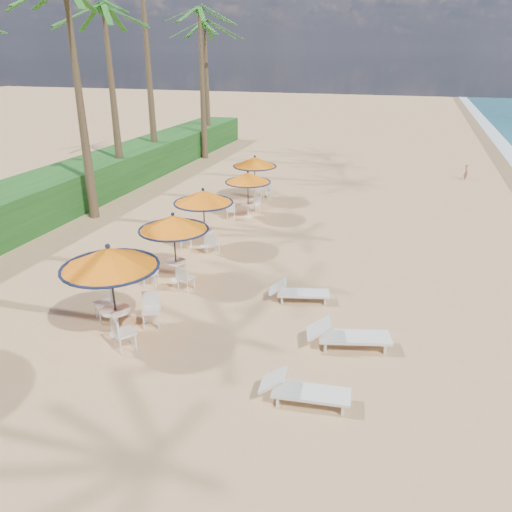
{
  "coord_description": "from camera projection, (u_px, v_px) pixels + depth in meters",
  "views": [
    {
      "loc": [
        2.21,
        -9.89,
        7.15
      ],
      "look_at": [
        -2.0,
        3.78,
        1.2
      ],
      "focal_mm": 35.0,
      "sensor_mm": 36.0,
      "label": 1
    }
  ],
  "objects": [
    {
      "name": "person",
      "position": [
        466.0,
        172.0,
        29.35
      ],
      "size": [
        0.28,
        0.38,
        0.95
      ],
      "primitive_type": "imported",
      "rotation": [
        0.0,
        0.0,
        1.74
      ],
      "color": "#97624D",
      "rests_on": "ground"
    },
    {
      "name": "station_2",
      "position": [
        203.0,
        203.0,
        18.74
      ],
      "size": [
        2.27,
        2.27,
        2.37
      ],
      "color": "black",
      "rests_on": "ground"
    },
    {
      "name": "palm_7",
      "position": [
        205.0,
        33.0,
        35.37
      ],
      "size": [
        5.0,
        5.0,
        8.98
      ],
      "color": "brown",
      "rests_on": "ground"
    },
    {
      "name": "lounger_mid",
      "position": [
        346.0,
        335.0,
        12.8
      ],
      "size": [
        2.25,
        1.17,
        0.77
      ],
      "rotation": [
        0.0,
        0.0,
        0.25
      ],
      "color": "silver",
      "rests_on": "ground"
    },
    {
      "name": "palm_3",
      "position": [
        67.0,
        4.0,
        19.58
      ],
      "size": [
        5.0,
        5.0,
        9.61
      ],
      "color": "brown",
      "rests_on": "ground"
    },
    {
      "name": "palm_4",
      "position": [
        105.0,
        22.0,
        23.96
      ],
      "size": [
        5.0,
        5.0,
        9.14
      ],
      "color": "brown",
      "rests_on": "ground"
    },
    {
      "name": "lounger_far",
      "position": [
        297.0,
        292.0,
        15.2
      ],
      "size": [
        1.93,
        1.01,
        0.66
      ],
      "rotation": [
        0.0,
        0.0,
        0.24
      ],
      "color": "silver",
      "rests_on": "ground"
    },
    {
      "name": "scrub_hedge",
      "position": [
        80.0,
        183.0,
        25.11
      ],
      "size": [
        3.0,
        40.0,
        1.8
      ],
      "primitive_type": "cube",
      "color": "#194716",
      "rests_on": "ground"
    },
    {
      "name": "ground",
      "position": [
        289.0,
        368.0,
        12.07
      ],
      "size": [
        160.0,
        160.0,
        0.0
      ],
      "primitive_type": "plane",
      "color": "tan",
      "rests_on": "ground"
    },
    {
      "name": "station_1",
      "position": [
        173.0,
        230.0,
        15.92
      ],
      "size": [
        2.28,
        2.28,
        2.37
      ],
      "color": "black",
      "rests_on": "ground"
    },
    {
      "name": "lounger_near",
      "position": [
        302.0,
        390.0,
        10.79
      ],
      "size": [
        2.02,
        0.8,
        0.71
      ],
      "rotation": [
        0.0,
        0.0,
        0.09
      ],
      "color": "silver",
      "rests_on": "ground"
    },
    {
      "name": "station_0",
      "position": [
        112.0,
        269.0,
        12.79
      ],
      "size": [
        2.53,
        2.53,
        2.64
      ],
      "color": "black",
      "rests_on": "ground"
    },
    {
      "name": "station_4",
      "position": [
        256.0,
        167.0,
        25.01
      ],
      "size": [
        2.19,
        2.19,
        2.29
      ],
      "color": "black",
      "rests_on": "ground"
    },
    {
      "name": "palm_6",
      "position": [
        200.0,
        20.0,
        32.03
      ],
      "size": [
        5.0,
        5.0,
        9.7
      ],
      "color": "brown",
      "rests_on": "ground"
    },
    {
      "name": "station_3",
      "position": [
        247.0,
        182.0,
        22.37
      ],
      "size": [
        2.07,
        2.07,
        2.16
      ],
      "color": "black",
      "rests_on": "ground"
    }
  ]
}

